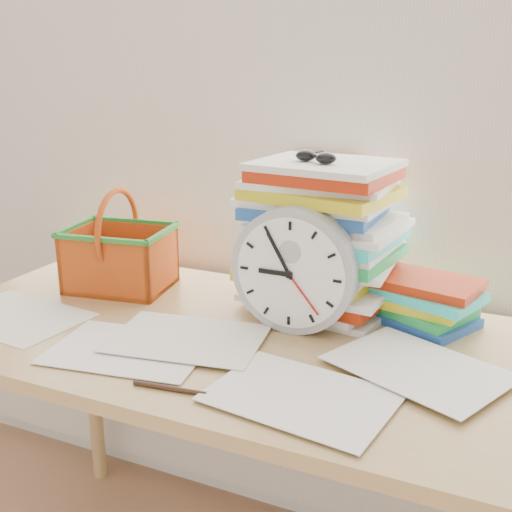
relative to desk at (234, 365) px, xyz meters
The scene contains 9 objects.
curtain 0.73m from the desk, 90.00° to the left, with size 2.40×0.01×2.50m, color silver.
desk is the anchor object (origin of this frame).
paper_stack 0.36m from the desk, 62.58° to the left, with size 0.35×0.29×0.35m, color white, non-canonical shape.
clock 0.25m from the desk, 34.98° to the left, with size 0.27×0.27×0.05m, color #9EA1A8.
sunglasses 0.49m from the desk, 60.77° to the left, with size 0.12×0.10×0.03m, color black, non-canonical shape.
book_stack 0.44m from the desk, 32.99° to the left, with size 0.25×0.19×0.10m, color white, non-canonical shape.
basket 0.46m from the desk, 160.26° to the left, with size 0.26×0.20×0.25m, color #D75514, non-canonical shape.
pen 0.28m from the desk, 88.54° to the right, with size 0.01×0.01×0.14m, color black.
scattered_papers 0.08m from the desk, ahead, with size 1.26×0.42×0.02m, color white, non-canonical shape.
Camera 1 is at (0.57, 0.47, 1.32)m, focal length 45.00 mm.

